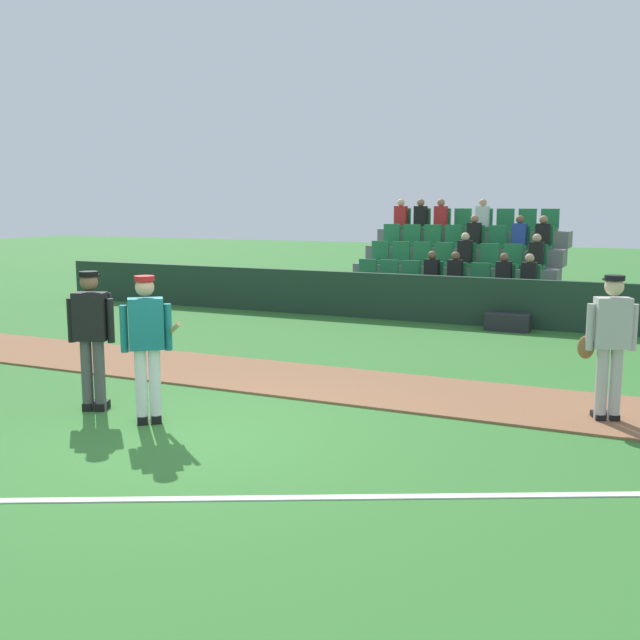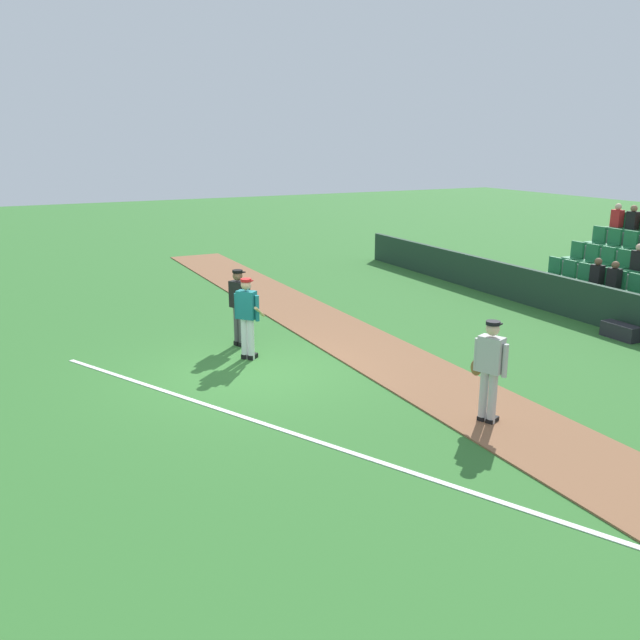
# 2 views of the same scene
# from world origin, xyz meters

# --- Properties ---
(ground_plane) EXTENTS (80.00, 80.00, 0.00)m
(ground_plane) POSITION_xyz_m (0.00, 0.00, 0.00)
(ground_plane) COLOR #33702D
(infield_dirt_path) EXTENTS (28.00, 1.97, 0.03)m
(infield_dirt_path) POSITION_xyz_m (0.00, 2.92, 0.01)
(infield_dirt_path) COLOR brown
(infield_dirt_path) RESTS_ON ground
(foul_line_chalk) EXTENTS (10.77, 5.46, 0.01)m
(foul_line_chalk) POSITION_xyz_m (3.00, -0.50, 0.01)
(foul_line_chalk) COLOR white
(foul_line_chalk) RESTS_ON ground
(dugout_fence) EXTENTS (20.00, 0.16, 1.03)m
(dugout_fence) POSITION_xyz_m (0.00, 9.09, 0.52)
(dugout_fence) COLOR #1E3828
(dugout_fence) RESTS_ON ground
(stadium_bleachers) EXTENTS (5.00, 3.80, 2.70)m
(stadium_bleachers) POSITION_xyz_m (0.02, 11.39, 0.77)
(stadium_bleachers) COLOR slate
(stadium_bleachers) RESTS_ON ground
(batter_teal_jersey) EXTENTS (0.72, 0.69, 1.76)m
(batter_teal_jersey) POSITION_xyz_m (-0.76, 0.24, 0.97)
(batter_teal_jersey) COLOR white
(batter_teal_jersey) RESTS_ON ground
(umpire_home_plate) EXTENTS (0.56, 0.41, 1.76)m
(umpire_home_plate) POSITION_xyz_m (-1.75, 0.42, 1.00)
(umpire_home_plate) COLOR #4C4C4C
(umpire_home_plate) RESTS_ON ground
(runner_grey_jersey) EXTENTS (0.66, 0.41, 1.76)m
(runner_grey_jersey) POSITION_xyz_m (4.13, 2.59, 0.96)
(runner_grey_jersey) COLOR #B2B2B2
(runner_grey_jersey) RESTS_ON ground
(equipment_bag) EXTENTS (0.90, 0.36, 0.36)m
(equipment_bag) POSITION_xyz_m (1.78, 8.64, 0.18)
(equipment_bag) COLOR #232328
(equipment_bag) RESTS_ON ground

